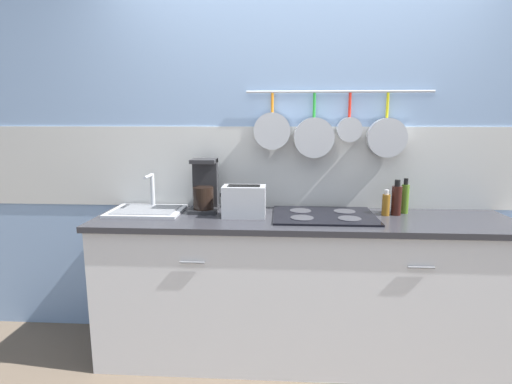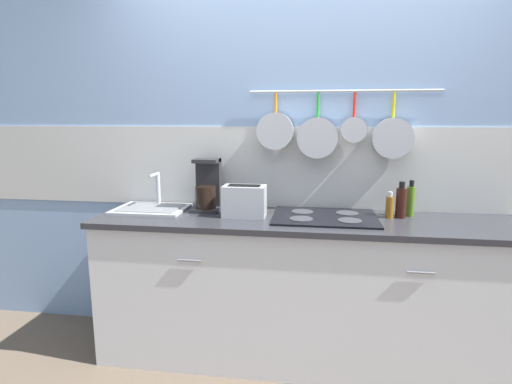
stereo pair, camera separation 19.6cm
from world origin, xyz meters
name	(u,v)px [view 1 (the left image)]	position (x,y,z in m)	size (l,w,h in m)	color
ground_plane	(300,355)	(0.00, 0.00, 0.00)	(12.00, 12.00, 0.00)	brown
wall_back	(301,152)	(0.00, 0.33, 1.28)	(7.20, 0.16, 2.60)	#84A3CC
cabinet_base	(301,291)	(0.00, 0.00, 0.44)	(2.48, 0.56, 0.87)	silver
countertop	(303,221)	(0.00, 0.00, 0.89)	(2.52, 0.58, 0.03)	#2D2D33
sink_basin	(147,209)	(-0.99, 0.10, 0.93)	(0.46, 0.35, 0.23)	#B7BABF
coffee_maker	(205,190)	(-0.62, 0.15, 1.05)	(0.18, 0.19, 0.34)	#262628
toaster	(244,201)	(-0.36, 0.01, 1.01)	(0.27, 0.15, 0.19)	#B7BABF
cooktop	(324,215)	(0.13, 0.04, 0.92)	(0.62, 0.46, 0.01)	black
bottle_vinegar	(386,204)	(0.51, 0.10, 0.98)	(0.05, 0.05, 0.16)	#8C5919
bottle_olive_oil	(396,200)	(0.58, 0.11, 1.01)	(0.06, 0.06, 0.22)	#33140F
bottle_dish_soap	(405,198)	(0.65, 0.17, 1.01)	(0.05, 0.05, 0.22)	#4C721E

